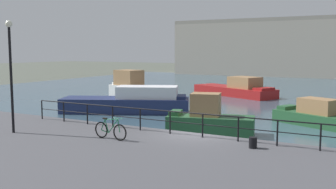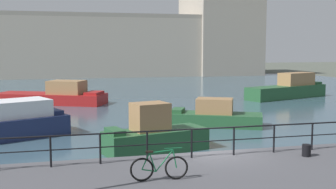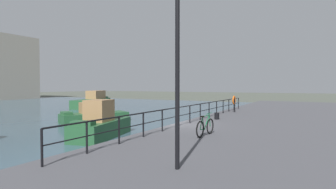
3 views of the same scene
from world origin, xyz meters
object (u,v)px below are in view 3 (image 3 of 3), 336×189
Objects in this scene: moored_blue_motorboat at (93,101)px; life_ring_stand at (234,101)px; moored_white_yacht at (101,125)px; quay_lamp_post at (177,46)px; mooring_bollard at (217,116)px; parked_bicycle at (205,127)px; moored_cabin_cruiser at (94,115)px.

moored_blue_motorboat is 7.00× the size of life_ring_stand.
moored_white_yacht is 11.23m from quay_lamp_post.
life_ring_stand reaches higher than mooring_bollard.
moored_cabin_cruiser is at bearing 67.01° from parked_bicycle.
moored_white_yacht is 3.00× the size of parked_bicycle.
moored_cabin_cruiser is at bearing 85.95° from mooring_bollard.
moored_blue_motorboat is at bearing -109.41° from moored_cabin_cruiser.
quay_lamp_post reaches higher than moored_white_yacht.
moored_cabin_cruiser is 3.51× the size of parked_bicycle.
moored_cabin_cruiser is at bearing -154.73° from moored_blue_motorboat.
moored_white_yacht is 7.55m from mooring_bollard.
moored_cabin_cruiser is 14.11× the size of mooring_bollard.
moored_blue_motorboat is at bearing 48.04° from quay_lamp_post.
quay_lamp_post is (-10.73, -2.51, 3.05)m from mooring_bollard.
moored_blue_motorboat is 1.84× the size of moored_white_yacht.
moored_cabin_cruiser is at bearing 111.43° from life_ring_stand.
moored_cabin_cruiser is (-12.68, -12.63, -0.30)m from moored_blue_motorboat.
quay_lamp_post is at bearing 39.50° from moored_white_yacht.
mooring_bollard is 0.08× the size of quay_lamp_post.
life_ring_stand is at bearing -128.24° from moored_blue_motorboat.
moored_blue_motorboat is 22.21× the size of mooring_bollard.
parked_bicycle is 0.34× the size of quay_lamp_post.
moored_white_yacht is 11.45m from life_ring_stand.
parked_bicycle is 5.74m from quay_lamp_post.
mooring_bollard is (-13.52, -24.47, 0.32)m from moored_blue_motorboat.
moored_blue_motorboat is at bearing 71.37° from life_ring_stand.
parked_bicycle reaches higher than moored_cabin_cruiser.
parked_bicycle is at bearing 64.74° from moored_white_yacht.
parked_bicycle is at bearing -166.22° from mooring_bollard.
life_ring_stand is (5.37, 0.29, 0.75)m from mooring_bollard.
parked_bicycle is at bearing -171.26° from life_ring_stand.
moored_cabin_cruiser is 4.44× the size of life_ring_stand.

